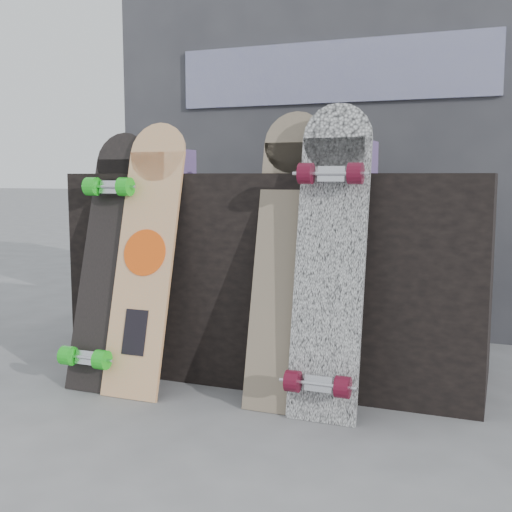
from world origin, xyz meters
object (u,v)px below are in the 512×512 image
at_px(vendor_table, 281,273).
at_px(skateboard_dark, 107,255).
at_px(longboard_celtic, 286,249).
at_px(longboard_cascadia, 329,256).
at_px(longboard_geisha, 146,249).

height_order(vendor_table, skateboard_dark, skateboard_dark).
bearing_deg(skateboard_dark, longboard_celtic, 3.83).
bearing_deg(longboard_celtic, longboard_cascadia, -21.67).
xyz_separation_m(longboard_geisha, longboard_celtic, (0.53, 0.04, 0.02)).
height_order(longboard_geisha, longboard_cascadia, longboard_cascadia).
bearing_deg(longboard_geisha, skateboard_dark, -179.34).
height_order(vendor_table, longboard_celtic, longboard_celtic).
bearing_deg(longboard_celtic, skateboard_dark, -176.17).
bearing_deg(longboard_cascadia, skateboard_dark, 178.65).
xyz_separation_m(longboard_celtic, skateboard_dark, (-0.70, -0.05, -0.05)).
distance_m(longboard_geisha, skateboard_dark, 0.17).
bearing_deg(longboard_celtic, vendor_table, 111.81).
bearing_deg(longboard_geisha, vendor_table, 44.56).
xyz_separation_m(longboard_geisha, longboard_cascadia, (0.70, -0.02, 0.01)).
xyz_separation_m(vendor_table, skateboard_dark, (-0.56, -0.39, 0.09)).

